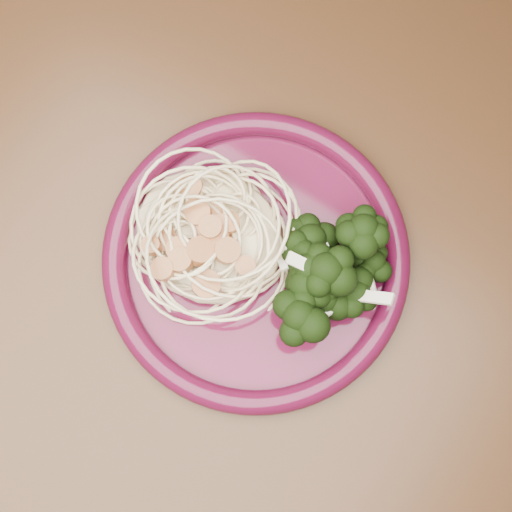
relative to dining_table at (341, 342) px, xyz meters
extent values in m
plane|color=#55371D|center=(0.00, 0.00, -0.65)|extent=(3.50, 3.50, 0.00)
cube|color=#472814|center=(0.00, 0.00, 0.08)|extent=(1.20, 0.80, 0.04)
cylinder|color=#4F0E28|center=(-0.11, 0.01, 0.10)|extent=(0.30, 0.30, 0.01)
torus|color=#4F0A25|center=(-0.11, 0.01, 0.11)|extent=(0.30, 0.30, 0.02)
ellipsoid|color=#F7E4B0|center=(-0.15, 0.00, 0.12)|extent=(0.15, 0.14, 0.03)
ellipsoid|color=black|center=(-0.05, 0.01, 0.13)|extent=(0.11, 0.17, 0.05)
camera|label=1|loc=(-0.04, -0.09, 0.72)|focal=50.00mm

